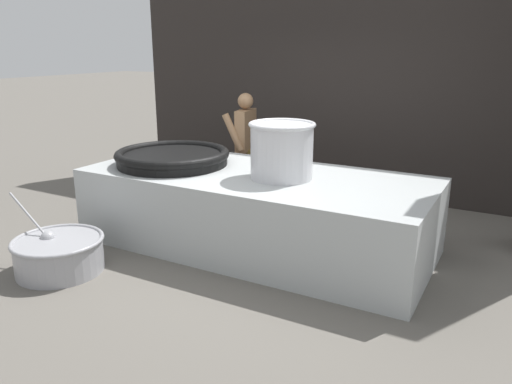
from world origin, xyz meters
The scene contains 7 objects.
ground_plane centered at (0.00, 0.00, 0.00)m, with size 60.00×60.00×0.00m, color #666059.
back_wall centered at (0.00, 2.62, 2.03)m, with size 6.93×0.24×4.06m, color #2D2826.
hearth_platform centered at (0.00, 0.00, 0.42)m, with size 3.82×1.68×0.84m.
giant_wok_near centered at (-1.07, -0.09, 0.94)m, with size 1.34×1.34×0.18m.
stock_pot centered at (0.32, -0.03, 1.15)m, with size 0.70×0.70×0.59m.
cook centered at (-0.93, 1.37, 0.85)m, with size 0.40×0.60×1.57m.
prep_bowl_vegetables centered at (-1.40, -1.55, 0.20)m, with size 1.16×0.89×0.72m.
Camera 1 is at (2.56, -4.64, 2.19)m, focal length 35.00 mm.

